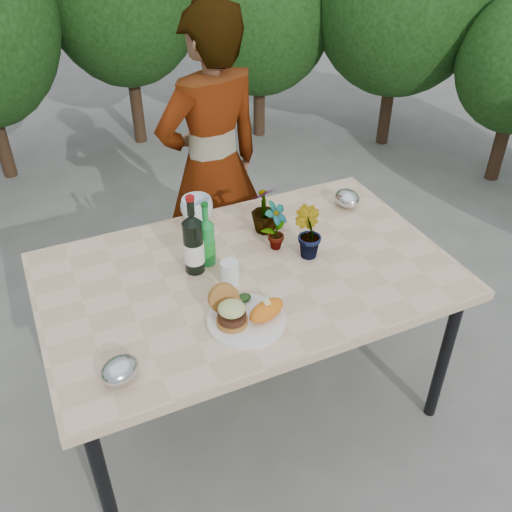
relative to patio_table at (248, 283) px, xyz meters
name	(u,v)px	position (x,y,z in m)	size (l,w,h in m)	color
ground	(249,398)	(0.00, 0.00, -0.69)	(80.00, 80.00, 0.00)	#63635E
patio_table	(248,283)	(0.00, 0.00, 0.00)	(1.60, 1.00, 0.75)	beige
shrub_hedge	(176,51)	(0.27, 1.65, 0.44)	(6.76, 5.11, 2.15)	#382316
dinner_plate	(247,320)	(-0.12, -0.26, 0.06)	(0.28, 0.28, 0.01)	white
burger_stack	(230,310)	(-0.18, -0.24, 0.12)	(0.11, 0.16, 0.11)	#B7722D
sweet_potato	(267,310)	(-0.05, -0.28, 0.10)	(0.15, 0.08, 0.06)	orange
grilled_veg	(241,299)	(-0.10, -0.17, 0.09)	(0.08, 0.05, 0.03)	olive
wine_bottle	(193,244)	(-0.18, 0.10, 0.18)	(0.08, 0.08, 0.33)	black
sparkling_water	(207,242)	(-0.12, 0.12, 0.16)	(0.07, 0.07, 0.28)	#1A8F37
plastic_cup	(230,273)	(-0.09, -0.03, 0.10)	(0.07, 0.07, 0.10)	white
seedling_left	(276,226)	(0.17, 0.10, 0.17)	(0.11, 0.08, 0.22)	#20591E
seedling_mid	(308,233)	(0.27, 0.01, 0.17)	(0.12, 0.10, 0.22)	#2C5F20
seedling_right	(265,209)	(0.19, 0.24, 0.16)	(0.12, 0.12, 0.21)	#2A6221
blue_bowl	(197,209)	(-0.05, 0.44, 0.11)	(0.14, 0.14, 0.11)	white
foil_packet_left	(120,370)	(-0.59, -0.34, 0.10)	(0.13, 0.11, 0.08)	#B9BCC1
foil_packet_right	(347,198)	(0.62, 0.27, 0.10)	(0.13, 0.11, 0.08)	silver
person	(212,169)	(0.15, 0.78, 0.11)	(0.59, 0.38, 1.61)	#96654B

